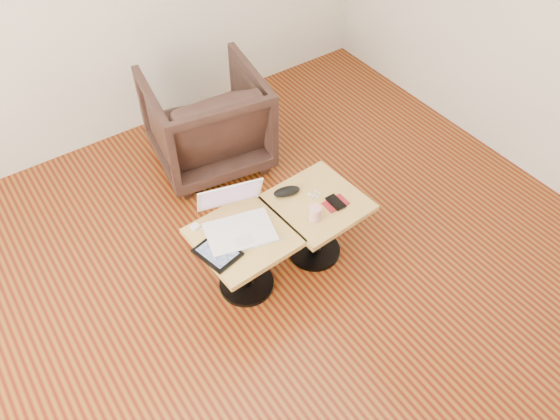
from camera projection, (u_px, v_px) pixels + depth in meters
room_shell at (285, 162)px, 1.97m from camera, size 4.52×4.52×2.71m
side_table_left at (244, 248)px, 2.99m from camera, size 0.52×0.52×0.45m
side_table_right at (317, 215)px, 3.17m from camera, size 0.53×0.53×0.45m
laptop at (237, 220)px, 2.92m from camera, size 0.43×0.43×0.24m
tablet at (217, 252)px, 2.82m from camera, size 0.22×0.26×0.02m
charging_adapter at (195, 227)px, 2.94m from camera, size 0.05×0.05×0.02m
glasses_case at (287, 191)px, 3.11m from camera, size 0.17×0.11×0.05m
striped_cup at (315, 213)px, 2.96m from camera, size 0.08×0.08×0.09m
earbuds_tangle at (315, 195)px, 3.11m from camera, size 0.08×0.06×0.02m
phone_on_sleeve at (336, 203)px, 3.07m from camera, size 0.14×0.12×0.02m
armchair at (207, 120)px, 3.77m from camera, size 0.86×0.88×0.70m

